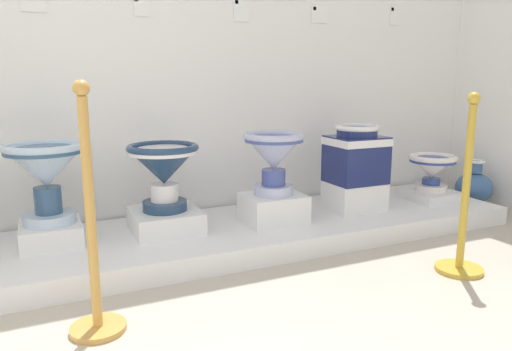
{
  "coord_description": "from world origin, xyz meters",
  "views": [
    {
      "loc": [
        0.71,
        -0.7,
        1.02
      ],
      "look_at": [
        1.95,
        1.98,
        0.43
      ],
      "focal_mm": 33.52,
      "sensor_mm": 36.0,
      "label": 1
    }
  ],
  "objects": [
    {
      "name": "antique_toilet_central_ornate",
      "position": [
        1.37,
        2.04,
        0.52
      ],
      "size": [
        0.42,
        0.42,
        0.4
      ],
      "color": "navy",
      "rests_on": "plinth_block_central_ornate"
    },
    {
      "name": "antique_toilet_tall_cobalt",
      "position": [
        2.69,
        1.95,
        0.53
      ],
      "size": [
        0.37,
        0.32,
        0.4
      ],
      "color": "navy",
      "rests_on": "plinth_block_tall_cobalt"
    },
    {
      "name": "ground_plane",
      "position": [
        2.05,
        0.62,
        -0.01
      ],
      "size": [
        6.11,
        5.24,
        0.02
      ],
      "primitive_type": "cube",
      "color": "#B2A899"
    },
    {
      "name": "plinth_block_tall_cobalt",
      "position": [
        2.69,
        1.95,
        0.22
      ],
      "size": [
        0.37,
        0.29,
        0.2
      ],
      "primitive_type": "cube",
      "color": "white",
      "rests_on": "display_platform"
    },
    {
      "name": "info_placard_third",
      "position": [
        2.05,
        2.44,
        1.49
      ],
      "size": [
        0.11,
        0.01,
        0.16
      ],
      "color": "white"
    },
    {
      "name": "stanchion_post_near_left",
      "position": [
        0.88,
        1.22,
        0.34
      ],
      "size": [
        0.23,
        0.23,
        1.02
      ],
      "color": "gold",
      "rests_on": "ground_plane"
    },
    {
      "name": "antique_toilet_rightmost",
      "position": [
        2.05,
        1.93,
        0.57
      ],
      "size": [
        0.38,
        0.38,
        0.39
      ],
      "color": "#B1B8DB",
      "rests_on": "plinth_block_rightmost"
    },
    {
      "name": "plinth_block_squat_floral",
      "position": [
        3.41,
        1.96,
        0.15
      ],
      "size": [
        0.37,
        0.36,
        0.06
      ],
      "primitive_type": "cube",
      "color": "white",
      "rests_on": "display_platform"
    },
    {
      "name": "info_placard_fourth",
      "position": [
        2.67,
        2.44,
        1.49
      ],
      "size": [
        0.14,
        0.01,
        0.13
      ],
      "color": "white"
    },
    {
      "name": "antique_toilet_slender_white",
      "position": [
        0.74,
        2.07,
        0.55
      ],
      "size": [
        0.42,
        0.42,
        0.44
      ],
      "color": "silver",
      "rests_on": "plinth_block_slender_white"
    },
    {
      "name": "display_platform",
      "position": [
        2.05,
        1.98,
        0.06
      ],
      "size": [
        3.34,
        0.89,
        0.12
      ],
      "primitive_type": "cube",
      "color": "white",
      "rests_on": "ground_plane"
    },
    {
      "name": "plinth_block_rightmost",
      "position": [
        2.05,
        1.93,
        0.21
      ],
      "size": [
        0.37,
        0.32,
        0.18
      ],
      "primitive_type": "cube",
      "color": "white",
      "rests_on": "display_platform"
    },
    {
      "name": "info_placard_fifth",
      "position": [
        3.38,
        2.44,
        1.52
      ],
      "size": [
        0.09,
        0.01,
        0.15
      ],
      "color": "white"
    },
    {
      "name": "plinth_block_slender_white",
      "position": [
        0.74,
        2.07,
        0.18
      ],
      "size": [
        0.32,
        0.33,
        0.12
      ],
      "primitive_type": "cube",
      "color": "white",
      "rests_on": "display_platform"
    },
    {
      "name": "plinth_block_central_ornate",
      "position": [
        1.37,
        2.04,
        0.19
      ],
      "size": [
        0.39,
        0.4,
        0.13
      ],
      "primitive_type": "cube",
      "color": "white",
      "rests_on": "display_platform"
    },
    {
      "name": "wall_back",
      "position": [
        2.05,
        2.47,
        1.51
      ],
      "size": [
        4.31,
        0.06,
        3.03
      ],
      "primitive_type": "cube",
      "color": "white",
      "rests_on": "ground_plane"
    },
    {
      "name": "info_placard_second",
      "position": [
        1.37,
        2.44,
        1.47
      ],
      "size": [
        0.1,
        0.01,
        0.12
      ],
      "color": "white"
    },
    {
      "name": "decorative_vase_corner",
      "position": [
        3.91,
        1.99,
        0.16
      ],
      "size": [
        0.29,
        0.29,
        0.38
      ],
      "color": "white",
      "rests_on": "ground_plane"
    },
    {
      "name": "antique_toilet_squat_floral",
      "position": [
        3.41,
        1.96,
        0.37
      ],
      "size": [
        0.36,
        0.36,
        0.28
      ],
      "color": "white",
      "rests_on": "plinth_block_squat_floral"
    },
    {
      "name": "stanchion_post_near_right",
      "position": [
        2.73,
        1.05,
        0.29
      ],
      "size": [
        0.25,
        0.25,
        0.96
      ],
      "color": "gold",
      "rests_on": "ground_plane"
    }
  ]
}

